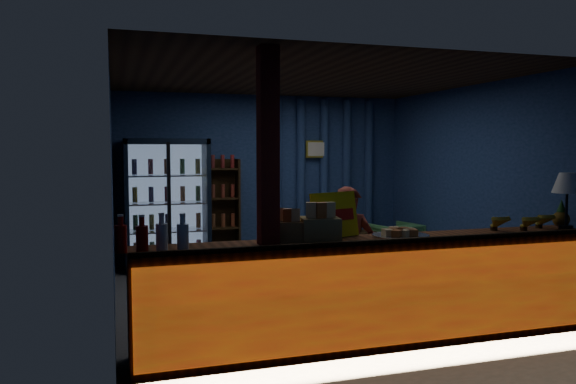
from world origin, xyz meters
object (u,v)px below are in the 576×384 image
object	(u,v)px
pastry_tray	(401,235)
green_chair	(395,242)
shopkeeper	(350,255)
table_lamp	(567,185)

from	to	relation	value
pastry_tray	green_chair	bearing A→B (deg)	62.46
shopkeeper	table_lamp	size ratio (longest dim) A/B	2.42
pastry_tray	table_lamp	distance (m)	1.87
pastry_tray	table_lamp	size ratio (longest dim) A/B	0.91
shopkeeper	table_lamp	world-z (taller)	table_lamp
green_chair	pastry_tray	xyz separation A→B (m)	(-1.71, -3.28, 0.68)
green_chair	pastry_tray	distance (m)	3.76
pastry_tray	table_lamp	world-z (taller)	table_lamp
table_lamp	green_chair	bearing A→B (deg)	91.95
table_lamp	pastry_tray	bearing A→B (deg)	178.96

